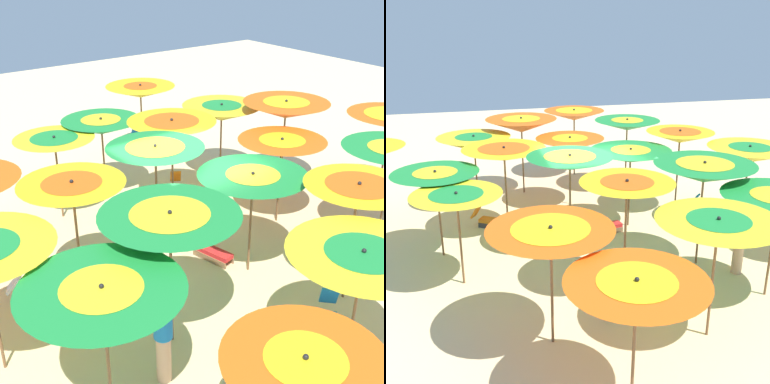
# 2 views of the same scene
# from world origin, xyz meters

# --- Properties ---
(ground) EXTENTS (39.95, 39.95, 0.04)m
(ground) POSITION_xyz_m (0.00, 0.00, -0.02)
(ground) COLOR beige
(beach_umbrella_1) EXTENTS (2.05, 2.05, 2.22)m
(beach_umbrella_1) POSITION_xyz_m (-3.81, 0.01, 1.96)
(beach_umbrella_1) COLOR brown
(beach_umbrella_1) RESTS_ON ground
(beach_umbrella_2) EXTENTS (1.93, 1.93, 2.17)m
(beach_umbrella_2) POSITION_xyz_m (-3.35, -1.48, 1.94)
(beach_umbrella_2) COLOR brown
(beach_umbrella_2) RESTS_ON ground
(beach_umbrella_3) EXTENTS (2.19, 2.19, 2.31)m
(beach_umbrella_3) POSITION_xyz_m (-1.84, -3.98, 2.10)
(beach_umbrella_3) COLOR brown
(beach_umbrella_3) RESTS_ON ground
(beach_umbrella_4) EXTENTS (2.06, 2.06, 2.21)m
(beach_umbrella_4) POSITION_xyz_m (-0.98, -5.77, 1.99)
(beach_umbrella_4) COLOR brown
(beach_umbrella_4) RESTS_ON ground
(beach_umbrella_5) EXTENTS (2.21, 2.21, 2.28)m
(beach_umbrella_5) POSITION_xyz_m (-2.78, 3.22, 2.00)
(beach_umbrella_5) COLOR brown
(beach_umbrella_5) RESTS_ON ground
(beach_umbrella_6) EXTENTS (2.20, 2.20, 2.42)m
(beach_umbrella_6) POSITION_xyz_m (-2.09, 1.05, 2.20)
(beach_umbrella_6) COLOR brown
(beach_umbrella_6) RESTS_ON ground
(beach_umbrella_7) EXTENTS (2.10, 2.10, 2.50)m
(beach_umbrella_7) POSITION_xyz_m (-0.66, -0.37, 2.27)
(beach_umbrella_7) COLOR brown
(beach_umbrella_7) RESTS_ON ground
(beach_umbrella_8) EXTENTS (1.94, 1.94, 2.52)m
(beach_umbrella_8) POSITION_xyz_m (-0.00, -2.57, 2.30)
(beach_umbrella_8) COLOR brown
(beach_umbrella_8) RESTS_ON ground
(beach_umbrella_9) EXTENTS (2.18, 2.18, 2.38)m
(beach_umbrella_9) POSITION_xyz_m (0.97, -4.47, 2.16)
(beach_umbrella_9) COLOR brown
(beach_umbrella_9) RESTS_ON ground
(beach_umbrella_10) EXTENTS (2.29, 2.29, 2.57)m
(beach_umbrella_10) POSITION_xyz_m (-1.22, 4.11, 2.30)
(beach_umbrella_10) COLOR brown
(beach_umbrella_10) RESTS_ON ground
(beach_umbrella_11) EXTENTS (2.09, 2.09, 2.19)m
(beach_umbrella_11) POSITION_xyz_m (0.05, 2.70, 1.95)
(beach_umbrella_11) COLOR brown
(beach_umbrella_11) RESTS_ON ground
(beach_umbrella_12) EXTENTS (2.21, 2.21, 2.27)m
(beach_umbrella_12) POSITION_xyz_m (1.26, 0.65, 2.04)
(beach_umbrella_12) COLOR brown
(beach_umbrella_12) RESTS_ON ground
(beach_umbrella_13) EXTENTS (2.29, 2.29, 2.56)m
(beach_umbrella_13) POSITION_xyz_m (2.07, -1.89, 2.28)
(beach_umbrella_13) COLOR brown
(beach_umbrella_13) RESTS_ON ground
(beach_umbrella_15) EXTENTS (2.17, 2.17, 2.48)m
(beach_umbrella_15) POSITION_xyz_m (0.90, 5.65, 2.24)
(beach_umbrella_15) COLOR brown
(beach_umbrella_15) RESTS_ON ground
(beach_umbrella_16) EXTENTS (2.17, 2.17, 2.43)m
(beach_umbrella_16) POSITION_xyz_m (2.25, 3.75, 2.20)
(beach_umbrella_16) COLOR brown
(beach_umbrella_16) RESTS_ON ground
(beach_umbrella_17) EXTENTS (1.98, 1.98, 2.49)m
(beach_umbrella_17) POSITION_xyz_m (3.09, 1.50, 2.27)
(beach_umbrella_17) COLOR brown
(beach_umbrella_17) RESTS_ON ground
(beach_umbrella_18) EXTENTS (2.28, 2.28, 2.34)m
(beach_umbrella_18) POSITION_xyz_m (4.39, -0.09, 2.07)
(beach_umbrella_18) COLOR brown
(beach_umbrella_18) RESTS_ON ground
(lounger_0) EXTENTS (0.79, 1.13, 0.57)m
(lounger_0) POSITION_xyz_m (-0.45, -3.27, 0.20)
(lounger_0) COLOR silver
(lounger_0) RESTS_ON ground
(lounger_2) EXTENTS (1.07, 0.83, 0.62)m
(lounger_2) POSITION_xyz_m (-2.52, 1.48, 0.20)
(lounger_2) COLOR #333338
(lounger_2) RESTS_ON ground
(lounger_3) EXTENTS (1.03, 1.06, 0.72)m
(lounger_3) POSITION_xyz_m (3.61, 0.43, 0.22)
(lounger_3) COLOR olive
(lounger_3) RESTS_ON ground
(lounger_4) EXTENTS (1.21, 0.54, 0.66)m
(lounger_4) POSITION_xyz_m (0.40, 0.29, 0.20)
(lounger_4) COLOR olive
(lounger_4) RESTS_ON ground
(beachgoer_0) EXTENTS (0.30, 0.30, 1.85)m
(beachgoer_0) POSITION_xyz_m (2.76, -2.53, 0.98)
(beachgoer_0) COLOR #D8A87F
(beachgoer_0) RESTS_ON ground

